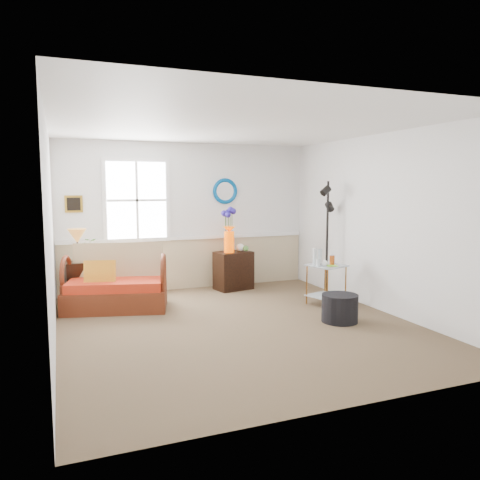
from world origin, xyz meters
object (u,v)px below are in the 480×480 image
object	(u,v)px
loveseat	(116,277)
ottoman	(340,308)
side_table	(326,285)
floor_lamp	(327,239)
lamp_stand	(78,283)
cabinet	(233,271)

from	to	relation	value
loveseat	ottoman	xyz separation A→B (m)	(2.75, -1.79, -0.29)
side_table	ottoman	world-z (taller)	side_table
side_table	floor_lamp	bearing A→B (deg)	58.07
lamp_stand	cabinet	world-z (taller)	cabinet
loveseat	cabinet	world-z (taller)	loveseat
lamp_stand	floor_lamp	bearing A→B (deg)	-13.50
loveseat	lamp_stand	xyz separation A→B (m)	(-0.52, 0.55, -0.15)
loveseat	cabinet	size ratio (longest dim) A/B	2.18
loveseat	ottoman	size ratio (longest dim) A/B	3.01
loveseat	floor_lamp	world-z (taller)	floor_lamp
cabinet	side_table	size ratio (longest dim) A/B	1.08
side_table	ottoman	size ratio (longest dim) A/B	1.28
lamp_stand	floor_lamp	world-z (taller)	floor_lamp
cabinet	floor_lamp	xyz separation A→B (m)	(1.28, -1.04, 0.62)
ottoman	lamp_stand	bearing A→B (deg)	144.48
lamp_stand	floor_lamp	distance (m)	4.08
lamp_stand	side_table	world-z (taller)	lamp_stand
side_table	ottoman	bearing A→B (deg)	-110.07
floor_lamp	lamp_stand	bearing A→B (deg)	158.00
cabinet	side_table	xyz separation A→B (m)	(0.95, -1.57, -0.02)
floor_lamp	loveseat	bearing A→B (deg)	164.91
lamp_stand	side_table	bearing A→B (deg)	-22.28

